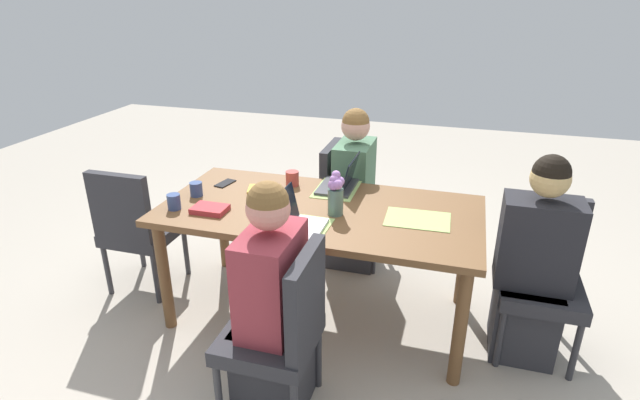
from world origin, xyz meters
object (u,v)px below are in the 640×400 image
object	(u,v)px
chair_near_left_near	(346,198)
chair_head_right_right_near	(135,225)
person_far_left_far	(273,311)
laptop_near_left_near	(341,182)
laptop_far_left_far	(297,223)
coffee_mug_centre_left	(174,202)
person_head_left_left_mid	(532,271)
dining_table	(320,220)
coffee_mug_near_right	(292,178)
chair_head_left_left_mid	(542,270)
phone_black	(225,183)
chair_far_left_far	(283,326)
person_near_left_near	(354,198)
flower_vase	(336,193)
coffee_mug_near_left	(196,189)
book_blue_cover	(264,190)
book_red_cover	(210,209)

from	to	relation	value
chair_near_left_near	chair_head_right_right_near	xyz separation A→B (m)	(1.23, 0.85, 0.00)
person_far_left_far	laptop_near_left_near	bearing A→B (deg)	-93.36
laptop_far_left_far	coffee_mug_centre_left	world-z (taller)	laptop_far_left_far
person_head_left_left_mid	laptop_far_left_far	world-z (taller)	person_head_left_left_mid
dining_table	coffee_mug_near_right	size ratio (longest dim) A/B	19.53
chair_head_left_left_mid	coffee_mug_near_right	world-z (taller)	chair_head_left_left_mid
dining_table	phone_black	xyz separation A→B (m)	(0.71, -0.19, 0.09)
chair_head_left_left_mid	chair_far_left_far	distance (m)	1.50
chair_far_left_far	phone_black	distance (m)	1.29
laptop_near_left_near	coffee_mug_centre_left	size ratio (longest dim) A/B	3.47
person_head_left_left_mid	coffee_mug_near_right	size ratio (longest dim) A/B	12.38
person_near_left_near	person_far_left_far	xyz separation A→B (m)	(0.06, 1.46, 0.00)
chair_head_right_right_near	flower_vase	bearing A→B (deg)	-179.58
coffee_mug_near_left	chair_near_left_near	bearing A→B (deg)	-133.13
person_head_left_left_mid	book_blue_cover	bearing A→B (deg)	-4.38
person_near_left_near	chair_far_left_far	size ratio (longest dim) A/B	1.33
person_head_left_left_mid	phone_black	xyz separation A→B (m)	(1.93, -0.19, 0.23)
flower_vase	coffee_mug_centre_left	world-z (taller)	flower_vase
book_blue_cover	person_far_left_far	bearing A→B (deg)	98.39
laptop_far_left_far	laptop_near_left_near	bearing A→B (deg)	-97.01
chair_head_right_right_near	phone_black	world-z (taller)	chair_head_right_right_near
person_far_left_far	coffee_mug_centre_left	world-z (taller)	person_far_left_far
laptop_near_left_near	phone_black	size ratio (longest dim) A/B	2.13
chair_far_left_far	phone_black	world-z (taller)	chair_far_left_far
person_near_left_near	phone_black	xyz separation A→B (m)	(0.76, 0.52, 0.23)
chair_far_left_far	person_far_left_far	xyz separation A→B (m)	(0.07, -0.06, 0.03)
chair_near_left_near	flower_vase	size ratio (longest dim) A/B	3.45
book_red_cover	laptop_far_left_far	bearing A→B (deg)	170.43
coffee_mug_near_left	chair_head_right_right_near	bearing A→B (deg)	4.03
chair_near_left_near	chair_far_left_far	world-z (taller)	same
phone_black	person_head_left_left_mid	bearing A→B (deg)	95.59
phone_black	chair_head_left_left_mid	bearing A→B (deg)	97.90
phone_black	dining_table	bearing A→B (deg)	86.05
flower_vase	book_red_cover	distance (m)	0.74
laptop_far_left_far	laptop_near_left_near	size ratio (longest dim) A/B	1.00
person_far_left_far	book_red_cover	size ratio (longest dim) A/B	5.97
dining_table	laptop_far_left_far	bearing A→B (deg)	83.97
dining_table	chair_near_left_near	distance (m)	0.79
chair_far_left_far	coffee_mug_near_right	size ratio (longest dim) A/B	9.33
person_far_left_far	chair_near_left_near	bearing A→B (deg)	-89.57
chair_near_left_near	laptop_far_left_far	distance (m)	1.14
flower_vase	phone_black	bearing A→B (deg)	-17.35
chair_head_left_left_mid	person_far_left_far	bearing A→B (deg)	32.54
flower_vase	coffee_mug_centre_left	xyz separation A→B (m)	(0.93, 0.19, -0.09)
dining_table	book_blue_cover	size ratio (longest dim) A/B	9.42
chair_near_left_near	chair_far_left_far	xyz separation A→B (m)	(-0.09, 1.58, 0.00)
flower_vase	dining_table	bearing A→B (deg)	-29.92
chair_head_right_right_near	laptop_near_left_near	world-z (taller)	laptop_near_left_near
book_blue_cover	coffee_mug_near_left	bearing A→B (deg)	7.95
coffee_mug_near_right	book_red_cover	bearing A→B (deg)	58.73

